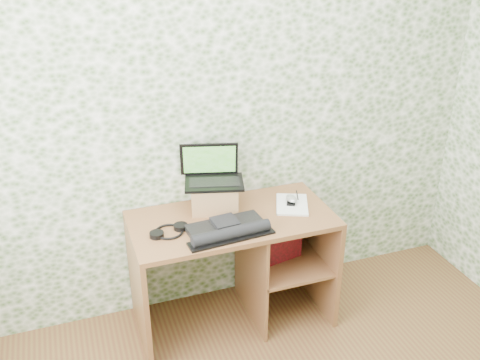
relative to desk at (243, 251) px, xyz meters
name	(u,v)px	position (x,y,z in m)	size (l,w,h in m)	color
wall_back	(215,113)	(-0.08, 0.28, 0.82)	(3.50, 3.50, 0.00)	white
desk	(243,251)	(0.00, 0.00, 0.00)	(1.20, 0.60, 0.75)	brown
riser	(214,196)	(-0.14, 0.12, 0.35)	(0.27, 0.23, 0.16)	olive
laptop	(212,173)	(-0.14, 0.15, 0.49)	(0.40, 0.33, 0.23)	black
keyboard	(228,229)	(-0.16, -0.18, 0.29)	(0.50, 0.29, 0.07)	black
headphones	(169,231)	(-0.47, -0.07, 0.28)	(0.23, 0.20, 0.03)	black
notepad	(292,205)	(0.32, -0.01, 0.28)	(0.19, 0.27, 0.01)	silver
mouse	(291,200)	(0.32, 0.01, 0.30)	(0.06, 0.10, 0.03)	#B2B2B4
pen	(297,195)	(0.39, 0.08, 0.28)	(0.01, 0.01, 0.12)	black
red_box	(280,236)	(0.24, -0.03, 0.07)	(0.28, 0.09, 0.33)	#A00E1B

